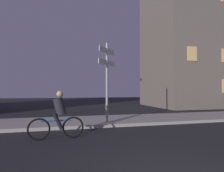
{
  "coord_description": "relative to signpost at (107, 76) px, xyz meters",
  "views": [
    {
      "loc": [
        -1.85,
        -2.58,
        1.62
      ],
      "look_at": [
        0.26,
        5.86,
        1.83
      ],
      "focal_mm": 29.95,
      "sensor_mm": 36.0,
      "label": 1
    }
  ],
  "objects": [
    {
      "name": "sidewalk_kerb",
      "position": [
        -0.04,
        0.91,
        -2.24
      ],
      "size": [
        40.0,
        3.0,
        0.14
      ],
      "primitive_type": "cube",
      "color": "#9E9991",
      "rests_on": "ground_plane"
    },
    {
      "name": "signpost",
      "position": [
        0.0,
        0.0,
        0.0
      ],
      "size": [
        0.98,
        0.98,
        3.7
      ],
      "color": "gray",
      "rests_on": "sidewalk_kerb"
    },
    {
      "name": "cyclist",
      "position": [
        -2.12,
        -2.0,
        -1.56
      ],
      "size": [
        1.82,
        0.35,
        1.61
      ],
      "color": "black",
      "rests_on": "ground_plane"
    },
    {
      "name": "building_right_block",
      "position": [
        13.48,
        8.37,
        5.87
      ],
      "size": [
        13.75,
        7.11,
        16.36
      ],
      "color": "#6B6056",
      "rests_on": "ground_plane"
    }
  ]
}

